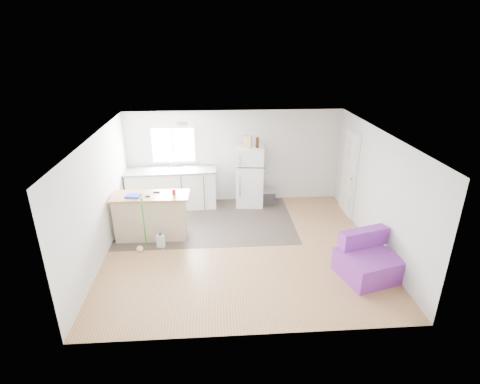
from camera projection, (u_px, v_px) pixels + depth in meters
name	position (u px, v px, depth m)	size (l,w,h in m)	color
room	(242.00, 194.00, 7.38)	(5.51, 5.01, 2.41)	olive
vinyl_zone	(208.00, 221.00, 8.95)	(4.05, 2.50, 0.00)	#382F2A
window	(173.00, 145.00, 9.43)	(1.18, 0.06, 0.98)	white
interior_door	(349.00, 173.00, 9.05)	(0.11, 0.92, 2.10)	white
ceiling_fixture	(181.00, 124.00, 7.96)	(0.30, 0.30, 0.07)	white
kitchen_cabinets	(172.00, 188.00, 9.52)	(2.29, 0.81, 1.30)	white
peninsula	(151.00, 216.00, 8.06)	(1.63, 0.64, 1.00)	#CAB592
refrigerator	(250.00, 176.00, 9.56)	(0.74, 0.71, 1.55)	white
cooler	(266.00, 196.00, 9.87)	(0.50, 0.35, 0.38)	#303133
purple_seat	(367.00, 261.00, 6.84)	(1.17, 1.14, 0.79)	purple
cleaner_jug	(161.00, 241.00, 7.79)	(0.17, 0.15, 0.33)	silver
mop	(141.00, 240.00, 7.63)	(0.23, 0.34, 1.22)	green
red_cup	(174.00, 192.00, 7.88)	(0.08, 0.08, 0.12)	red
blue_tray	(133.00, 196.00, 7.78)	(0.30, 0.22, 0.04)	#1636CF
tool_a	(157.00, 192.00, 7.99)	(0.14, 0.05, 0.03)	black
tool_b	(148.00, 196.00, 7.78)	(0.10, 0.04, 0.03)	black
cardboard_box	(247.00, 142.00, 9.13)	(0.20, 0.10, 0.30)	tan
bottle_left	(258.00, 143.00, 9.16)	(0.07, 0.07, 0.25)	#331A09
bottle_right	(257.00, 142.00, 9.22)	(0.07, 0.07, 0.25)	#331A09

